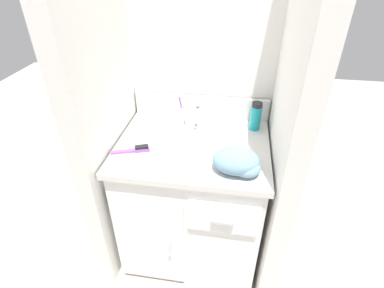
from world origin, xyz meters
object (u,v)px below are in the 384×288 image
soap_dispenser (199,116)px  shaving_cream_can (256,116)px  hairbrush (136,149)px  toothbrush_cup (178,116)px  hand_towel (238,162)px

soap_dispenser → shaving_cream_can: 0.30m
soap_dispenser → hairbrush: size_ratio=0.77×
toothbrush_cup → shaving_cream_can: toothbrush_cup is taller
toothbrush_cup → hairbrush: (-0.14, -0.29, -0.04)m
shaving_cream_can → soap_dispenser: bearing=-178.5°
soap_dispenser → hairbrush: (-0.26, -0.29, -0.05)m
toothbrush_cup → soap_dispenser: 0.12m
toothbrush_cup → shaving_cream_can: 0.41m
toothbrush_cup → hand_towel: size_ratio=0.84×
toothbrush_cup → soap_dispenser: bearing=0.7°
toothbrush_cup → hairbrush: 0.32m
toothbrush_cup → soap_dispenser: toothbrush_cup is taller
hairbrush → shaving_cream_can: bearing=9.0°
toothbrush_cup → shaving_cream_can: size_ratio=1.13×
toothbrush_cup → shaving_cream_can: bearing=1.3°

